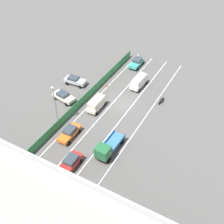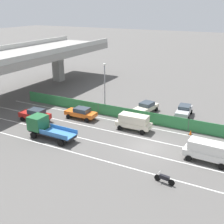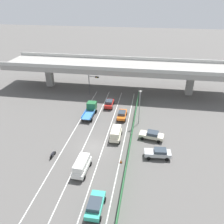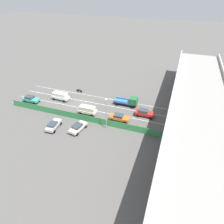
% 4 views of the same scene
% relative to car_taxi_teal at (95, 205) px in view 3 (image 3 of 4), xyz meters
% --- Properties ---
extents(ground_plane, '(300.00, 300.00, 0.00)m').
position_rel_car_taxi_teal_xyz_m(ground_plane, '(-3.36, 13.13, -0.92)').
color(ground_plane, '#565451').
extents(lane_line_left_edge, '(0.14, 43.14, 0.01)m').
position_rel_car_taxi_teal_xyz_m(lane_line_left_edge, '(-8.41, 16.70, -0.92)').
color(lane_line_left_edge, silver).
rests_on(lane_line_left_edge, ground).
extents(lane_line_mid_left, '(0.14, 43.14, 0.01)m').
position_rel_car_taxi_teal_xyz_m(lane_line_mid_left, '(-5.04, 16.70, -0.92)').
color(lane_line_mid_left, silver).
rests_on(lane_line_mid_left, ground).
extents(lane_line_mid_right, '(0.14, 43.14, 0.01)m').
position_rel_car_taxi_teal_xyz_m(lane_line_mid_right, '(-1.68, 16.70, -0.92)').
color(lane_line_mid_right, silver).
rests_on(lane_line_mid_right, ground).
extents(lane_line_right_edge, '(0.14, 43.14, 0.01)m').
position_rel_car_taxi_teal_xyz_m(lane_line_right_edge, '(1.68, 16.70, -0.92)').
color(lane_line_right_edge, silver).
rests_on(lane_line_right_edge, ground).
extents(elevated_overpass, '(59.81, 11.43, 7.92)m').
position_rel_car_taxi_teal_xyz_m(elevated_overpass, '(-3.36, 40.27, 5.40)').
color(elevated_overpass, gray).
rests_on(elevated_overpass, ground).
extents(green_fence, '(0.10, 39.24, 1.60)m').
position_rel_car_taxi_teal_xyz_m(green_fence, '(2.96, 16.70, -0.12)').
color(green_fence, '#338447').
rests_on(green_fence, ground).
extents(car_taxi_teal, '(2.04, 4.33, 1.66)m').
position_rel_car_taxi_teal_xyz_m(car_taxi_teal, '(0.00, 0.00, 0.00)').
color(car_taxi_teal, teal).
rests_on(car_taxi_teal, ground).
extents(car_van_cream, '(2.04, 4.44, 2.02)m').
position_rel_car_taxi_teal_xyz_m(car_van_cream, '(0.07, 16.36, 0.23)').
color(car_van_cream, beige).
rests_on(car_van_cream, ground).
extents(car_sedan_red, '(2.00, 4.39, 1.74)m').
position_rel_car_taxi_teal_xyz_m(car_sedan_red, '(-3.45, 29.33, 0.02)').
color(car_sedan_red, red).
rests_on(car_sedan_red, ground).
extents(car_van_white, '(2.15, 4.77, 2.11)m').
position_rel_car_taxi_teal_xyz_m(car_van_white, '(-3.61, 6.66, 0.28)').
color(car_van_white, silver).
rests_on(car_van_white, ground).
extents(car_taxi_orange, '(1.97, 4.45, 1.59)m').
position_rel_car_taxi_teal_xyz_m(car_taxi_orange, '(0.19, 24.36, -0.04)').
color(car_taxi_orange, orange).
rests_on(car_taxi_orange, ground).
extents(flatbed_truck_blue, '(2.34, 6.00, 2.51)m').
position_rel_car_taxi_teal_xyz_m(flatbed_truck_blue, '(-6.78, 24.88, 0.37)').
color(flatbed_truck_blue, black).
rests_on(flatbed_truck_blue, ground).
extents(motorcycle, '(0.60, 1.95, 0.93)m').
position_rel_car_taxi_teal_xyz_m(motorcycle, '(-9.31, 9.24, -0.47)').
color(motorcycle, black).
rests_on(motorcycle, ground).
extents(parked_wagon_silver, '(4.41, 2.25, 1.57)m').
position_rel_car_taxi_teal_xyz_m(parked_wagon_silver, '(7.70, 12.00, -0.04)').
color(parked_wagon_silver, '#B2B5B7').
rests_on(parked_wagon_silver, ground).
extents(parked_sedan_cream, '(4.63, 2.60, 1.58)m').
position_rel_car_taxi_teal_xyz_m(parked_sedan_cream, '(6.59, 17.24, -0.04)').
color(parked_sedan_cream, beige).
rests_on(parked_sedan_cream, ground).
extents(traffic_light, '(2.84, 0.89, 5.31)m').
position_rel_car_taxi_teal_xyz_m(traffic_light, '(-8.96, 35.64, 2.82)').
color(traffic_light, '#47474C').
rests_on(traffic_light, ground).
extents(street_lamp, '(0.60, 0.36, 7.27)m').
position_rel_car_taxi_teal_xyz_m(street_lamp, '(3.84, 22.62, 3.48)').
color(street_lamp, gray).
rests_on(street_lamp, ground).
extents(traffic_cone, '(0.47, 0.47, 0.69)m').
position_rel_car_taxi_teal_xyz_m(traffic_cone, '(1.93, 9.63, -0.60)').
color(traffic_cone, orange).
rests_on(traffic_cone, ground).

